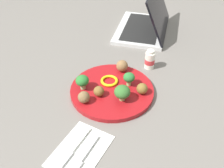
{
  "coord_description": "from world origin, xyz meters",
  "views": [
    {
      "loc": [
        0.57,
        0.3,
        0.57
      ],
      "look_at": [
        0.0,
        0.0,
        0.04
      ],
      "focal_mm": 40.42,
      "sensor_mm": 36.0,
      "label": 1
    }
  ],
  "objects": [
    {
      "name": "broccoli_floret_back_right",
      "position": [
        -0.04,
        0.04,
        0.05
      ],
      "size": [
        0.04,
        0.04,
        0.05
      ],
      "color": "#9ABD72",
      "rests_on": "plate"
    },
    {
      "name": "laptop",
      "position": [
        -0.46,
        -0.06,
        0.04
      ],
      "size": [
        0.36,
        0.29,
        0.2
      ],
      "color": "silver",
      "rests_on": "ground_plane"
    },
    {
      "name": "knife",
      "position": [
        0.26,
        0.02,
        0.01
      ],
      "size": [
        0.15,
        0.02,
        0.01
      ],
      "color": "white",
      "rests_on": "napkin"
    },
    {
      "name": "meatball_mid_left",
      "position": [
        0.1,
        -0.05,
        0.03
      ],
      "size": [
        0.04,
        0.04,
        0.04
      ],
      "primitive_type": "sphere",
      "color": "brown",
      "rests_on": "plate"
    },
    {
      "name": "plate",
      "position": [
        0.0,
        0.0,
        0.01
      ],
      "size": [
        0.28,
        0.28,
        0.02
      ],
      "primitive_type": "cylinder",
      "color": "maroon",
      "rests_on": "ground_plane"
    },
    {
      "name": "napkin",
      "position": [
        0.25,
        0.03,
        0.0
      ],
      "size": [
        0.17,
        0.12,
        0.01
      ],
      "primitive_type": "cube",
      "rotation": [
        0.0,
        0.0,
        -0.02
      ],
      "color": "white",
      "rests_on": "ground_plane"
    },
    {
      "name": "broccoli_floret_mid_right",
      "position": [
        0.04,
        -0.09,
        0.05
      ],
      "size": [
        0.04,
        0.04,
        0.05
      ],
      "color": "#96BE80",
      "rests_on": "plate"
    },
    {
      "name": "meatball_far_rim",
      "position": [
        -0.03,
        0.1,
        0.03
      ],
      "size": [
        0.04,
        0.04,
        0.04
      ],
      "primitive_type": "sphere",
      "color": "brown",
      "rests_on": "plate"
    },
    {
      "name": "meatball_front_left",
      "position": [
        -0.11,
        -0.01,
        0.04
      ],
      "size": [
        0.04,
        0.04,
        0.04
      ],
      "primitive_type": "sphere",
      "color": "brown",
      "rests_on": "plate"
    },
    {
      "name": "fork",
      "position": [
        0.26,
        0.05,
        0.01
      ],
      "size": [
        0.12,
        0.02,
        0.01
      ],
      "color": "silver",
      "rests_on": "napkin"
    },
    {
      "name": "meatball_back_left",
      "position": [
        0.05,
        -0.02,
        0.03
      ],
      "size": [
        0.03,
        0.03,
        0.03
      ],
      "primitive_type": "sphere",
      "color": "brown",
      "rests_on": "plate"
    },
    {
      "name": "ground_plane",
      "position": [
        0.0,
        0.0,
        0.0
      ],
      "size": [
        4.0,
        4.0,
        0.0
      ],
      "primitive_type": "plane",
      "color": "slate"
    },
    {
      "name": "broccoli_floret_near_rim",
      "position": [
        0.03,
        0.05,
        0.05
      ],
      "size": [
        0.05,
        0.05,
        0.05
      ],
      "color": "#A4B96F",
      "rests_on": "plate"
    },
    {
      "name": "pepper_ring_mid_left",
      "position": [
        -0.03,
        -0.02,
        0.02
      ],
      "size": [
        0.08,
        0.08,
        0.01
      ],
      "primitive_type": "torus",
      "rotation": [
        0.0,
        0.0,
        5.01
      ],
      "color": "yellow",
      "rests_on": "plate"
    },
    {
      "name": "yogurt_bottle",
      "position": [
        -0.19,
        0.06,
        0.03
      ],
      "size": [
        0.04,
        0.04,
        0.08
      ],
      "color": "white",
      "rests_on": "ground_plane"
    }
  ]
}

